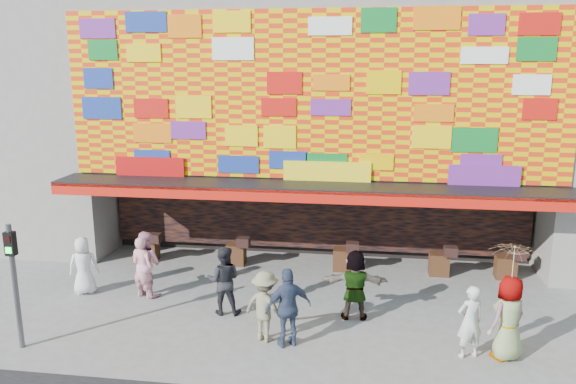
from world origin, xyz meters
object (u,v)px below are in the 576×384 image
Objects in this scene: ped_e at (288,308)px; ped_h at (470,322)px; ped_a at (84,266)px; ped_i at (146,263)px; ped_g at (509,318)px; ped_c at (224,280)px; signal_left at (14,272)px; ped_f at (355,285)px; parasol at (514,266)px; ped_d at (265,306)px; ped_b at (143,267)px.

ped_e is 4.10m from ped_h.
ped_i is at bearing 162.23° from ped_a.
ped_a is 11.36m from ped_g.
ped_e is 5.03m from ped_i.
ped_a is at bearing -14.31° from ped_c.
signal_left is 3.88m from ped_i.
signal_left reaches higher than ped_g.
ped_f is 3.77m from ped_g.
ped_e is 5.08m from parasol.
ped_a is 11.44m from parasol.
ped_e reaches higher than ped_f.
ped_c is 2.65m from ped_i.
signal_left reaches higher than ped_d.
ped_h is (10.26, 1.03, -1.01)m from signal_left.
ped_a is 0.98× the size of ped_h.
ped_a is 0.87× the size of ped_e.
ped_e is at bearing 8.91° from signal_left.
ped_c is at bearing -19.41° from ped_d.
ped_f is 3.98m from parasol.
ped_c is 7.11m from parasol.
ped_c is at bearing -35.06° from ped_h.
parasol is (6.86, -1.38, 1.27)m from ped_c.
parasol is at bearing -176.32° from ped_b.
ped_d is at bearing 179.29° from parasol.
ped_d is 0.94× the size of ped_f.
ped_g is at bearing 176.42° from parasol.
ped_d is (5.58, 1.16, -0.99)m from signal_left.
ped_a is at bearing 169.37° from parasol.
ped_f is 3.06m from ped_h.
ped_b is 2.62m from ped_c.
signal_left is 1.56× the size of ped_e.
ped_c is 2.45m from ped_e.
ped_e is at bearing -34.00° from ped_g.
signal_left reaches higher than ped_h.
ped_g is at bearing -176.32° from ped_b.
ped_g reaches higher than ped_f.
ped_e is at bearing 44.74° from ped_f.
parasol is at bearing 146.30° from ped_a.
parasol is at bearing 152.01° from ped_f.
ped_b is 0.92× the size of ped_g.
signal_left reaches higher than ped_e.
ped_b is 4.97m from ped_e.
signal_left is at bearing 25.32° from ped_c.
ped_g is 9.63m from ped_i.
signal_left reaches higher than ped_f.
ped_b is at bearing 156.22° from ped_a.
ped_e is at bearing -20.73° from ped_h.
signal_left is at bearing -19.75° from ped_e.
ped_h is (-0.83, -0.06, -0.12)m from ped_g.
ped_a is 0.89× the size of ped_i.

